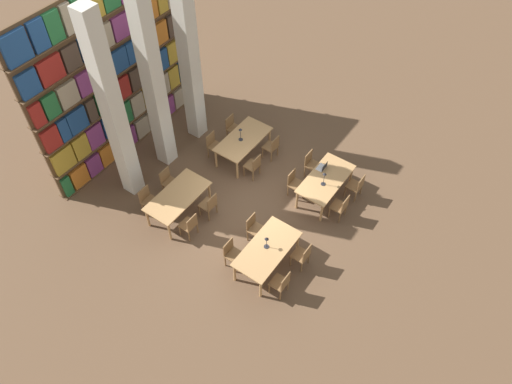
% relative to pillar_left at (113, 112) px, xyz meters
% --- Properties ---
extents(ground_plane, '(40.00, 40.00, 0.00)m').
position_rel_pillar_left_xyz_m(ground_plane, '(1.52, -3.35, -3.00)').
color(ground_plane, brown).
extents(bookshelf_bank, '(6.17, 0.35, 5.50)m').
position_rel_pillar_left_xyz_m(bookshelf_bank, '(1.52, 1.42, -0.30)').
color(bookshelf_bank, brown).
rests_on(bookshelf_bank, ground_plane).
extents(pillar_left, '(0.46, 0.46, 6.00)m').
position_rel_pillar_left_xyz_m(pillar_left, '(0.00, 0.00, 0.00)').
color(pillar_left, beige).
rests_on(pillar_left, ground_plane).
extents(pillar_center, '(0.46, 0.46, 6.00)m').
position_rel_pillar_left_xyz_m(pillar_center, '(1.52, 0.00, 0.00)').
color(pillar_center, beige).
rests_on(pillar_center, ground_plane).
extents(pillar_right, '(0.46, 0.46, 6.00)m').
position_rel_pillar_left_xyz_m(pillar_right, '(3.04, 0.00, 0.00)').
color(pillar_right, beige).
rests_on(pillar_right, ground_plane).
extents(reading_table_0, '(1.92, 0.98, 0.76)m').
position_rel_pillar_left_xyz_m(reading_table_0, '(0.07, -4.88, -2.32)').
color(reading_table_0, tan).
rests_on(reading_table_0, ground_plane).
extents(chair_0, '(0.42, 0.40, 0.88)m').
position_rel_pillar_left_xyz_m(chair_0, '(-0.43, -5.65, -2.52)').
color(chair_0, brown).
rests_on(chair_0, ground_plane).
extents(chair_1, '(0.42, 0.40, 0.88)m').
position_rel_pillar_left_xyz_m(chair_1, '(-0.43, -4.10, -2.52)').
color(chair_1, brown).
rests_on(chair_1, ground_plane).
extents(chair_2, '(0.42, 0.40, 0.88)m').
position_rel_pillar_left_xyz_m(chair_2, '(0.59, -5.65, -2.52)').
color(chair_2, brown).
rests_on(chair_2, ground_plane).
extents(chair_3, '(0.42, 0.40, 0.88)m').
position_rel_pillar_left_xyz_m(chair_3, '(0.59, -4.10, -2.52)').
color(chair_3, brown).
rests_on(chair_3, ground_plane).
extents(desk_lamp_0, '(0.14, 0.14, 0.41)m').
position_rel_pillar_left_xyz_m(desk_lamp_0, '(0.10, -4.83, -1.96)').
color(desk_lamp_0, '#232328').
rests_on(desk_lamp_0, reading_table_0).
extents(reading_table_1, '(1.92, 0.98, 0.76)m').
position_rel_pillar_left_xyz_m(reading_table_1, '(3.07, -4.90, -2.32)').
color(reading_table_1, tan).
rests_on(reading_table_1, ground_plane).
extents(chair_4, '(0.42, 0.40, 0.88)m').
position_rel_pillar_left_xyz_m(chair_4, '(2.62, -5.67, -2.52)').
color(chair_4, brown).
rests_on(chair_4, ground_plane).
extents(chair_5, '(0.42, 0.40, 0.88)m').
position_rel_pillar_left_xyz_m(chair_5, '(2.62, -4.12, -2.52)').
color(chair_5, brown).
rests_on(chair_5, ground_plane).
extents(chair_6, '(0.42, 0.40, 0.88)m').
position_rel_pillar_left_xyz_m(chair_6, '(3.57, -5.67, -2.52)').
color(chair_6, brown).
rests_on(chair_6, ground_plane).
extents(chair_7, '(0.42, 0.40, 0.88)m').
position_rel_pillar_left_xyz_m(chair_7, '(3.57, -4.12, -2.52)').
color(chair_7, brown).
rests_on(chair_7, ground_plane).
extents(desk_lamp_1, '(0.14, 0.14, 0.49)m').
position_rel_pillar_left_xyz_m(desk_lamp_1, '(2.83, -4.94, -1.91)').
color(desk_lamp_1, '#232328').
rests_on(desk_lamp_1, reading_table_1).
extents(laptop, '(0.32, 0.22, 0.21)m').
position_rel_pillar_left_xyz_m(laptop, '(3.36, -4.60, -2.20)').
color(laptop, silver).
rests_on(laptop, reading_table_1).
extents(reading_table_2, '(1.92, 0.98, 0.76)m').
position_rel_pillar_left_xyz_m(reading_table_2, '(0.08, -1.80, -2.32)').
color(reading_table_2, tan).
rests_on(reading_table_2, ground_plane).
extents(chair_8, '(0.42, 0.40, 0.88)m').
position_rel_pillar_left_xyz_m(chair_8, '(-0.37, -2.57, -2.52)').
color(chair_8, brown).
rests_on(chair_8, ground_plane).
extents(chair_9, '(0.42, 0.40, 0.88)m').
position_rel_pillar_left_xyz_m(chair_9, '(-0.37, -1.02, -2.52)').
color(chair_9, brown).
rests_on(chair_9, ground_plane).
extents(chair_10, '(0.42, 0.40, 0.88)m').
position_rel_pillar_left_xyz_m(chair_10, '(0.51, -2.57, -2.52)').
color(chair_10, brown).
rests_on(chair_10, ground_plane).
extents(chair_11, '(0.42, 0.40, 0.88)m').
position_rel_pillar_left_xyz_m(chair_11, '(0.51, -1.02, -2.52)').
color(chair_11, brown).
rests_on(chair_11, ground_plane).
extents(reading_table_3, '(1.92, 0.98, 0.76)m').
position_rel_pillar_left_xyz_m(reading_table_3, '(3.02, -1.94, -2.32)').
color(reading_table_3, tan).
rests_on(reading_table_3, ground_plane).
extents(chair_12, '(0.42, 0.40, 0.88)m').
position_rel_pillar_left_xyz_m(chair_12, '(2.50, -2.72, -2.52)').
color(chair_12, brown).
rests_on(chair_12, ground_plane).
extents(chair_13, '(0.42, 0.40, 0.88)m').
position_rel_pillar_left_xyz_m(chair_13, '(2.50, -1.16, -2.52)').
color(chair_13, brown).
rests_on(chair_13, ground_plane).
extents(chair_14, '(0.42, 0.40, 0.88)m').
position_rel_pillar_left_xyz_m(chair_14, '(3.50, -2.72, -2.52)').
color(chair_14, brown).
rests_on(chair_14, ground_plane).
extents(chair_15, '(0.42, 0.40, 0.88)m').
position_rel_pillar_left_xyz_m(chair_15, '(3.50, -1.16, -2.52)').
color(chair_15, brown).
rests_on(chair_15, ground_plane).
extents(desk_lamp_2, '(0.14, 0.14, 0.48)m').
position_rel_pillar_left_xyz_m(desk_lamp_2, '(2.94, -1.91, -1.92)').
color(desk_lamp_2, '#232328').
rests_on(desk_lamp_2, reading_table_3).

